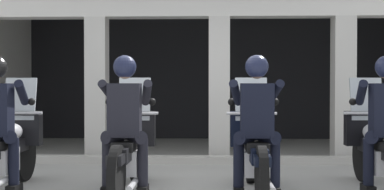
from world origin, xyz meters
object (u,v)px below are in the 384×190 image
motorcycle_center_right (254,149)px  police_officer_center_right (257,113)px  police_officer_center_left (125,113)px  motorcycle_center_left (129,149)px  motorcycle_far_left (7,148)px  motorcycle_far_right (378,148)px

motorcycle_center_right → police_officer_center_right: size_ratio=1.29×
police_officer_center_left → motorcycle_center_left: bearing=74.4°
police_officer_center_left → motorcycle_center_right: 1.56m
police_officer_center_left → motorcycle_far_left: bearing=153.0°
motorcycle_center_right → police_officer_center_right: 0.52m
motorcycle_center_right → motorcycle_far_right: size_ratio=1.00×
police_officer_center_right → motorcycle_far_right: size_ratio=0.78×
motorcycle_far_right → police_officer_center_right: bearing=-177.8°
police_officer_center_right → motorcycle_center_left: bearing=156.9°
motorcycle_center_left → police_officer_center_right: bearing=-26.7°
motorcycle_far_left → police_officer_center_left: police_officer_center_left is taller
motorcycle_center_left → police_officer_center_right: police_officer_center_right is taller
motorcycle_center_right → motorcycle_far_right: (1.47, 0.14, 0.00)m
motorcycle_center_left → police_officer_center_left: size_ratio=1.29×
motorcycle_far_left → police_officer_center_left: 1.57m
motorcycle_far_left → motorcycle_center_left: 1.47m
motorcycle_center_right → motorcycle_far_right: bearing=-6.3°
motorcycle_far_left → police_officer_center_left: bearing=-21.9°
police_officer_center_right → motorcycle_center_right: bearing=78.0°
motorcycle_far_right → police_officer_center_left: bearing=174.1°
motorcycle_center_right → police_officer_center_right: (-0.00, -0.28, 0.44)m
motorcycle_far_left → motorcycle_center_right: same height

